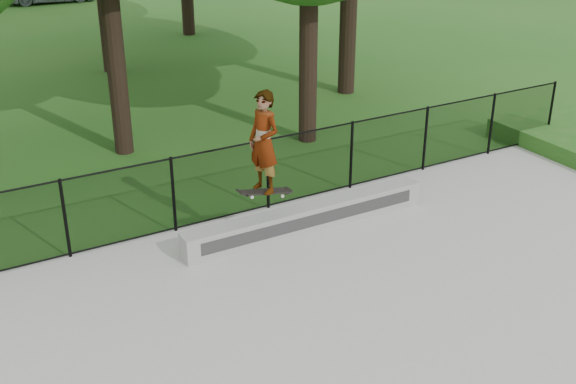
# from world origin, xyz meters

# --- Properties ---
(ground) EXTENTS (100.00, 100.00, 0.00)m
(ground) POSITION_xyz_m (0.00, 0.00, 0.00)
(ground) COLOR #1E5718
(ground) RESTS_ON ground
(concrete_slab) EXTENTS (14.00, 12.00, 0.06)m
(concrete_slab) POSITION_xyz_m (0.00, 0.00, 0.03)
(concrete_slab) COLOR #A7A6A1
(concrete_slab) RESTS_ON ground
(grind_ledge) EXTENTS (5.06, 0.40, 0.49)m
(grind_ledge) POSITION_xyz_m (0.20, 4.70, 0.30)
(grind_ledge) COLOR #9D9C98
(grind_ledge) RESTS_ON concrete_slab
(skater_airborne) EXTENTS (0.83, 0.74, 1.96)m
(skater_airborne) POSITION_xyz_m (-0.86, 4.43, 2.09)
(skater_airborne) COLOR black
(skater_airborne) RESTS_ON ground
(chainlink_fence) EXTENTS (16.06, 0.06, 1.50)m
(chainlink_fence) POSITION_xyz_m (0.00, 5.90, 0.81)
(chainlink_fence) COLOR black
(chainlink_fence) RESTS_ON concrete_slab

